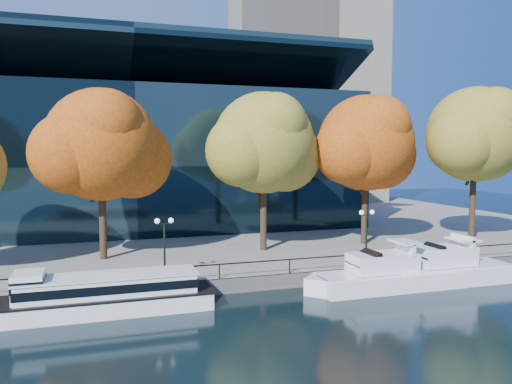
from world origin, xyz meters
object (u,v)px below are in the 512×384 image
object	(u,v)px
cruiser_far	(444,268)
lamp_2	(367,224)
tree_4	(368,145)
lamp_1	(164,234)
tree_5	(477,137)
tour_boat	(95,294)
cruiser_near	(383,275)
tree_2	(103,147)
tree_3	(266,145)

from	to	relation	value
cruiser_far	lamp_2	bearing A→B (deg)	137.84
cruiser_far	tree_4	distance (m)	14.00
tree_4	lamp_1	size ratio (longest dim) A/B	3.36
tree_5	lamp_2	distance (m)	16.87
lamp_2	tour_boat	bearing A→B (deg)	-170.95
cruiser_near	cruiser_far	xyz separation A→B (m)	(4.99, 0.05, 0.07)
cruiser_far	lamp_1	distance (m)	19.83
cruiser_far	tree_4	size ratio (longest dim) A/B	0.78
tour_boat	lamp_2	world-z (taller)	lamp_2
cruiser_near	tree_2	world-z (taller)	tree_2
cruiser_far	tree_4	world-z (taller)	tree_4
cruiser_near	cruiser_far	size ratio (longest dim) A/B	1.07
tree_5	lamp_1	bearing A→B (deg)	-170.03
tree_2	lamp_1	distance (m)	10.11
cruiser_far	tree_2	distance (m)	26.92
cruiser_near	lamp_1	world-z (taller)	lamp_1
tree_5	lamp_1	xyz separation A→B (m)	(-29.66, -5.22, -6.84)
tree_4	lamp_1	bearing A→B (deg)	-159.85
tour_boat	cruiser_far	xyz separation A→B (m)	(23.70, -0.60, -0.05)
tour_boat	tree_4	xyz separation A→B (m)	(23.69, 10.19, 8.86)
lamp_2	tree_4	bearing A→B (deg)	59.83
lamp_1	tree_2	bearing A→B (deg)	115.97
cruiser_far	tree_5	xyz separation A→B (m)	(10.39, 8.94, 9.73)
cruiser_far	lamp_1	bearing A→B (deg)	169.06
tree_3	tree_5	bearing A→B (deg)	-5.17
tree_3	tour_boat	bearing A→B (deg)	-143.89
tree_2	lamp_2	size ratio (longest dim) A/B	3.30
tree_4	lamp_2	bearing A→B (deg)	-120.17
tour_boat	tree_4	size ratio (longest dim) A/B	1.05
tree_4	tree_2	bearing A→B (deg)	179.02
tree_4	lamp_2	distance (m)	10.15
cruiser_far	tree_5	size ratio (longest dim) A/B	0.73
tree_4	tree_5	world-z (taller)	tree_5
tour_boat	cruiser_far	size ratio (longest dim) A/B	1.35
tree_2	tree_5	distance (m)	33.39
cruiser_far	cruiser_near	bearing A→B (deg)	-179.42
tree_2	lamp_2	distance (m)	21.03
tour_boat	cruiser_far	world-z (taller)	cruiser_far
cruiser_far	lamp_2	distance (m)	6.26
tree_2	tree_3	bearing A→B (deg)	-1.85
cruiser_near	tree_4	size ratio (longest dim) A/B	0.84
tree_2	tree_5	world-z (taller)	tree_5
cruiser_far	lamp_2	world-z (taller)	lamp_2
cruiser_far	tree_5	world-z (taller)	tree_5
cruiser_near	cruiser_far	world-z (taller)	cruiser_far
tour_boat	tree_3	xyz separation A→B (m)	(13.93, 10.16, 8.82)
tree_3	cruiser_near	bearing A→B (deg)	-66.16
tree_4	tree_5	size ratio (longest dim) A/B	0.94
tree_5	cruiser_near	bearing A→B (deg)	-149.70
tour_boat	cruiser_far	distance (m)	23.71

